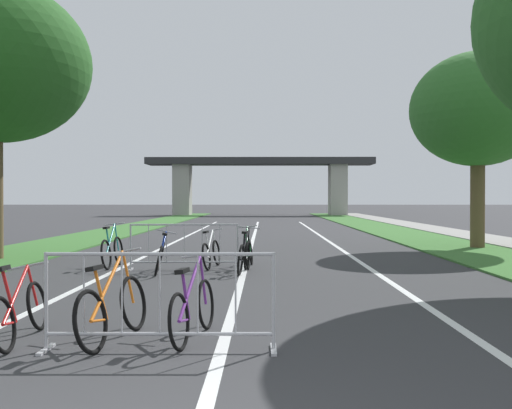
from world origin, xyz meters
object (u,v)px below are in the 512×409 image
at_px(tree_right_pine_near, 478,110).
at_px(crowd_barrier_nearest, 160,302).
at_px(bicycle_teal_4, 112,251).
at_px(bicycle_blue_2, 160,256).
at_px(bicycle_white_5, 211,253).
at_px(bicycle_orange_6, 113,308).
at_px(crowd_barrier_second, 184,247).
at_px(bicycle_black_7, 244,256).
at_px(bicycle_purple_1, 193,308).
at_px(bicycle_green_3, 248,252).
at_px(bicycle_red_0, 21,311).

xyz_separation_m(tree_right_pine_near, crowd_barrier_nearest, (-8.00, -12.45, -3.96)).
bearing_deg(bicycle_teal_4, bicycle_blue_2, -36.56).
xyz_separation_m(tree_right_pine_near, bicycle_white_5, (-8.13, -5.21, -4.13)).
bearing_deg(bicycle_blue_2, bicycle_orange_6, -92.18).
height_order(tree_right_pine_near, crowd_barrier_second, tree_right_pine_near).
bearing_deg(crowd_barrier_nearest, bicycle_blue_2, 100.40).
height_order(bicycle_orange_6, bicycle_black_7, bicycle_orange_6).
distance_m(bicycle_purple_1, bicycle_teal_4, 7.34).
height_order(bicycle_purple_1, bicycle_orange_6, bicycle_orange_6).
xyz_separation_m(crowd_barrier_nearest, bicycle_blue_2, (-1.16, 6.29, -0.16)).
height_order(tree_right_pine_near, bicycle_green_3, tree_right_pine_near).
xyz_separation_m(bicycle_white_5, bicycle_black_7, (0.80, -0.84, 0.02)).
bearing_deg(bicycle_orange_6, bicycle_blue_2, 105.94).
bearing_deg(bicycle_green_3, bicycle_orange_6, -97.55).
height_order(crowd_barrier_second, bicycle_green_3, crowd_barrier_second).
xyz_separation_m(bicycle_blue_2, bicycle_white_5, (1.02, 0.94, -0.01)).
bearing_deg(bicycle_orange_6, tree_right_pine_near, 65.08).
bearing_deg(tree_right_pine_near, bicycle_blue_2, -146.09).
bearing_deg(bicycle_blue_2, bicycle_teal_4, 134.80).
bearing_deg(crowd_barrier_second, bicycle_red_0, -98.30).
xyz_separation_m(crowd_barrier_second, bicycle_purple_1, (1.00, -6.34, -0.16)).
relative_size(bicycle_purple_1, bicycle_blue_2, 0.99).
xyz_separation_m(bicycle_purple_1, bicycle_teal_4, (-2.76, 6.80, 0.03)).
height_order(bicycle_white_5, bicycle_black_7, bicycle_black_7).
bearing_deg(bicycle_green_3, bicycle_black_7, -90.73).
bearing_deg(tree_right_pine_near, bicycle_purple_1, -122.85).
xyz_separation_m(bicycle_white_5, bicycle_orange_6, (-0.47, -6.84, 0.03)).
bearing_deg(bicycle_purple_1, crowd_barrier_second, 109.00).
distance_m(crowd_barrier_second, bicycle_teal_4, 1.83).
bearing_deg(bicycle_white_5, bicycle_black_7, -38.29).
height_order(bicycle_teal_4, bicycle_orange_6, bicycle_teal_4).
height_order(bicycle_red_0, bicycle_green_3, bicycle_green_3).
distance_m(bicycle_red_0, bicycle_blue_2, 5.93).
bearing_deg(bicycle_teal_4, crowd_barrier_nearest, -70.19).
relative_size(bicycle_orange_6, bicycle_black_7, 1.08).
bearing_deg(bicycle_white_5, bicycle_green_3, 17.31).
bearing_deg(tree_right_pine_near, bicycle_green_3, -145.06).
bearing_deg(tree_right_pine_near, bicycle_teal_4, -153.88).
xyz_separation_m(crowd_barrier_nearest, bicycle_teal_4, (-2.48, 7.31, -0.14)).
bearing_deg(bicycle_blue_2, bicycle_white_5, 35.05).
bearing_deg(bicycle_purple_1, bicycle_teal_4, 122.17).
distance_m(crowd_barrier_second, bicycle_black_7, 1.46).
xyz_separation_m(bicycle_green_3, bicycle_black_7, (-0.07, -0.98, 0.01)).
distance_m(crowd_barrier_second, bicycle_green_3, 1.54).
height_order(bicycle_teal_4, bicycle_black_7, bicycle_teal_4).
bearing_deg(bicycle_green_3, bicycle_red_0, -105.57).
height_order(bicycle_green_3, bicycle_white_5, bicycle_green_3).
relative_size(crowd_barrier_nearest, bicycle_red_0, 1.48).
bearing_deg(bicycle_blue_2, tree_right_pine_near, 26.38).
relative_size(crowd_barrier_nearest, bicycle_white_5, 1.53).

